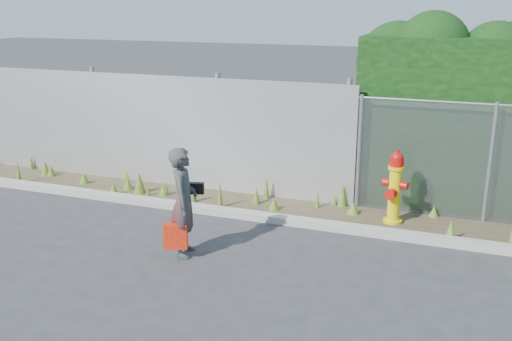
{
  "coord_description": "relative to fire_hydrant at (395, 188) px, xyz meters",
  "views": [
    {
      "loc": [
        2.68,
        -6.74,
        3.6
      ],
      "look_at": [
        -0.3,
        1.4,
        1.0
      ],
      "focal_mm": 40.0,
      "sensor_mm": 36.0,
      "label": 1
    }
  ],
  "objects": [
    {
      "name": "weed_strip",
      "position": [
        -1.71,
        0.05,
        -0.5
      ],
      "size": [
        16.0,
        1.32,
        0.55
      ],
      "color": "#413625",
      "rests_on": "ground"
    },
    {
      "name": "ground",
      "position": [
        -1.77,
        -2.42,
        -0.62
      ],
      "size": [
        80.0,
        80.0,
        0.0
      ],
      "primitive_type": "plane",
      "color": "#313133",
      "rests_on": "ground"
    },
    {
      "name": "red_tote_bag",
      "position": [
        -2.76,
        -2.47,
        -0.26
      ],
      "size": [
        0.34,
        0.12,
        0.44
      ],
      "rotation": [
        0.0,
        0.0,
        0.35
      ],
      "color": "#AF140A"
    },
    {
      "name": "curb",
      "position": [
        -1.77,
        -0.62,
        -0.56
      ],
      "size": [
        16.0,
        0.22,
        0.12
      ],
      "primitive_type": "cube",
      "color": "gray",
      "rests_on": "ground"
    },
    {
      "name": "corrugated_fence",
      "position": [
        -5.01,
        0.59,
        0.49
      ],
      "size": [
        8.5,
        0.21,
        2.3
      ],
      "color": "silver",
      "rests_on": "ground"
    },
    {
      "name": "woman",
      "position": [
        -2.72,
        -2.27,
        0.19
      ],
      "size": [
        0.55,
        0.68,
        1.62
      ],
      "primitive_type": "imported",
      "rotation": [
        0.0,
        0.0,
        1.89
      ],
      "color": "#0E5B55",
      "rests_on": "ground"
    },
    {
      "name": "fire_hydrant",
      "position": [
        0.0,
        0.0,
        0.0
      ],
      "size": [
        0.43,
        0.38,
        1.27
      ],
      "rotation": [
        0.0,
        0.0,
        -0.25
      ],
      "color": "yellow",
      "rests_on": "ground"
    },
    {
      "name": "black_shoulder_bag",
      "position": [
        -2.62,
        -2.04,
        0.34
      ],
      "size": [
        0.22,
        0.09,
        0.16
      ],
      "rotation": [
        0.0,
        0.0,
        0.32
      ],
      "color": "black"
    }
  ]
}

